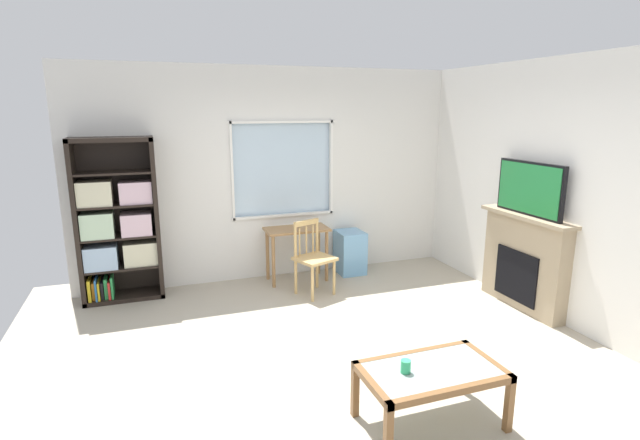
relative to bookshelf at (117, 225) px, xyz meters
The scene contains 11 objects.
ground 3.06m from the bookshelf, 49.59° to the right, with size 5.97×5.93×0.02m, color #B2A893.
wall_back_with_window 1.95m from the bookshelf, ahead, with size 4.97×0.15×2.74m.
wall_right 4.99m from the bookshelf, 26.62° to the right, with size 0.12×5.13×2.74m, color silver.
bookshelf is the anchor object (origin of this frame).
desk_under_window 2.17m from the bookshelf, ahead, with size 0.81×0.42×0.71m.
wooden_chair 2.32m from the bookshelf, 15.95° to the right, with size 0.53×0.52×0.90m.
plastic_drawer_unit 2.98m from the bookshelf, ahead, with size 0.35×0.40×0.58m, color #72ADDB.
fireplace 4.66m from the bookshelf, 22.89° to the right, with size 0.26×1.24×1.08m.
tv 4.66m from the bookshelf, 22.98° to the right, with size 0.06×0.93×0.58m.
coffee_table 3.97m from the bookshelf, 56.65° to the right, with size 0.99×0.57×0.43m.
sippy_cup 3.84m from the bookshelf, 59.00° to the right, with size 0.07×0.07×0.09m, color #33B770.
Camera 1 is at (-1.50, -3.70, 2.22)m, focal length 27.21 mm.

